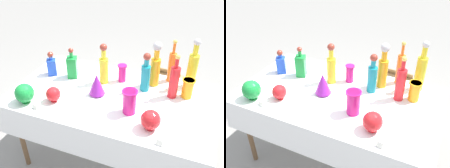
# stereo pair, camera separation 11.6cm
# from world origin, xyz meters

# --- Properties ---
(ground_plane) EXTENTS (40.00, 40.00, 0.00)m
(ground_plane) POSITION_xyz_m (0.00, 0.00, 0.00)
(ground_plane) COLOR gray
(display_table) EXTENTS (1.65, 0.93, 0.76)m
(display_table) POSITION_xyz_m (0.00, -0.03, 0.70)
(display_table) COLOR white
(display_table) RESTS_ON ground
(tall_bottle_0) EXTENTS (0.08, 0.08, 0.37)m
(tall_bottle_0) POSITION_xyz_m (-0.13, 0.15, 0.92)
(tall_bottle_0) COLOR yellow
(tall_bottle_0) RESTS_ON display_table
(tall_bottle_1) EXTENTS (0.08, 0.08, 0.40)m
(tall_bottle_1) POSITION_xyz_m (0.29, 0.27, 0.94)
(tall_bottle_1) COLOR orange
(tall_bottle_1) RESTS_ON display_table
(tall_bottle_2) EXTENTS (0.08, 0.08, 0.34)m
(tall_bottle_2) POSITION_xyz_m (0.23, 0.16, 0.91)
(tall_bottle_2) COLOR teal
(tall_bottle_2) RESTS_ON display_table
(tall_bottle_3) EXTENTS (0.08, 0.08, 0.44)m
(tall_bottle_3) POSITION_xyz_m (0.58, 0.35, 0.94)
(tall_bottle_3) COLOR yellow
(tall_bottle_3) RESTS_ON display_table
(tall_bottle_4) EXTENTS (0.06, 0.06, 0.39)m
(tall_bottle_4) POSITION_xyz_m (0.41, 0.39, 0.91)
(tall_bottle_4) COLOR orange
(tall_bottle_4) RESTS_ON display_table
(tall_bottle_5) EXTENTS (0.07, 0.07, 0.38)m
(tall_bottle_5) POSITION_xyz_m (0.47, 0.15, 0.91)
(tall_bottle_5) COLOR red
(tall_bottle_5) RESTS_ON display_table
(square_decanter_0) EXTENTS (0.11, 0.11, 0.29)m
(square_decanter_0) POSITION_xyz_m (-0.43, 0.13, 0.87)
(square_decanter_0) COLOR #198C38
(square_decanter_0) RESTS_ON display_table
(square_decanter_1) EXTENTS (0.11, 0.11, 0.23)m
(square_decanter_1) POSITION_xyz_m (-0.63, 0.11, 0.85)
(square_decanter_1) COLOR blue
(square_decanter_1) RESTS_ON display_table
(slender_vase_0) EXTENTS (0.10, 0.10, 0.16)m
(slender_vase_0) POSITION_xyz_m (0.58, 0.18, 0.85)
(slender_vase_0) COLOR orange
(slender_vase_0) RESTS_ON display_table
(slender_vase_1) EXTENTS (0.12, 0.12, 0.19)m
(slender_vase_1) POSITION_xyz_m (0.20, -0.17, 0.86)
(slender_vase_1) COLOR #C61972
(slender_vase_1) RESTS_ON display_table
(slender_vase_2) EXTENTS (0.08, 0.08, 0.16)m
(slender_vase_2) POSITION_xyz_m (0.01, 0.23, 0.85)
(slender_vase_2) COLOR #C61972
(slender_vase_2) RESTS_ON display_table
(fluted_vase_0) EXTENTS (0.13, 0.13, 0.18)m
(fluted_vase_0) POSITION_xyz_m (-0.12, -0.04, 0.86)
(fluted_vase_0) COLOR purple
(fluted_vase_0) RESTS_ON display_table
(round_bowl_0) EXTENTS (0.11, 0.11, 0.12)m
(round_bowl_0) POSITION_xyz_m (-0.40, -0.25, 0.82)
(round_bowl_0) COLOR red
(round_bowl_0) RESTS_ON display_table
(round_bowl_1) EXTENTS (0.15, 0.15, 0.16)m
(round_bowl_1) POSITION_xyz_m (-0.59, -0.34, 0.84)
(round_bowl_1) COLOR #198C38
(round_bowl_1) RESTS_ON display_table
(round_bowl_2) EXTENTS (0.14, 0.14, 0.15)m
(round_bowl_2) POSITION_xyz_m (0.39, -0.29, 0.84)
(round_bowl_2) COLOR red
(round_bowl_2) RESTS_ON display_table
(price_tag_left) EXTENTS (0.05, 0.03, 0.04)m
(price_tag_left) POSITION_xyz_m (-0.48, -0.39, 0.78)
(price_tag_left) COLOR white
(price_tag_left) RESTS_ON display_table
(price_tag_center) EXTENTS (0.05, 0.02, 0.04)m
(price_tag_center) POSITION_xyz_m (0.48, -0.42, 0.78)
(price_tag_center) COLOR white
(price_tag_center) RESTS_ON display_table
(cardboard_box_behind_left) EXTENTS (0.43, 0.38, 0.44)m
(cardboard_box_behind_left) POSITION_xyz_m (0.27, 1.10, 0.18)
(cardboard_box_behind_left) COLOR tan
(cardboard_box_behind_left) RESTS_ON ground
(cardboard_box_behind_right) EXTENTS (0.51, 0.46, 0.35)m
(cardboard_box_behind_right) POSITION_xyz_m (0.30, 0.97, 0.13)
(cardboard_box_behind_right) COLOR tan
(cardboard_box_behind_right) RESTS_ON ground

